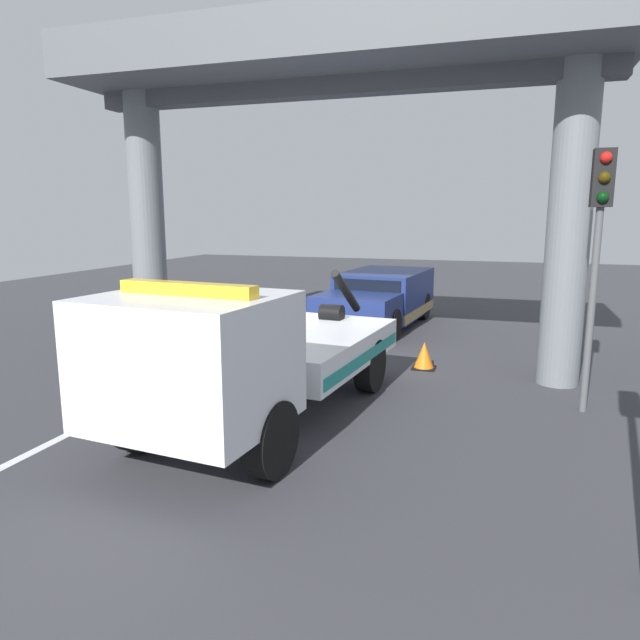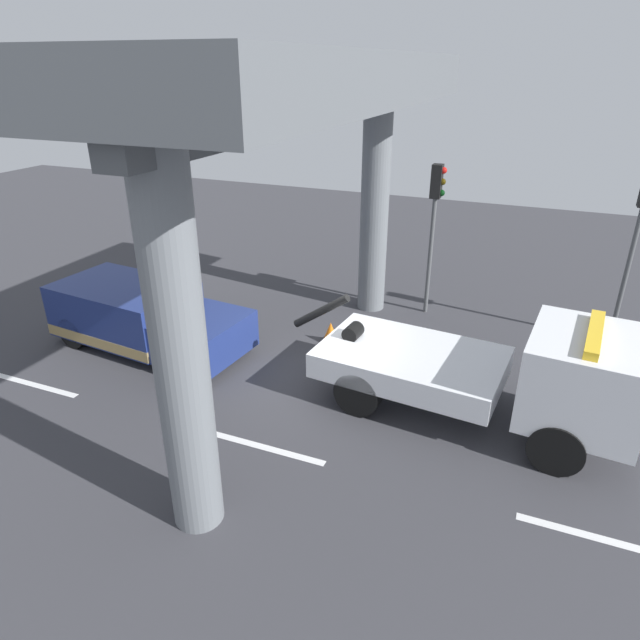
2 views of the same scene
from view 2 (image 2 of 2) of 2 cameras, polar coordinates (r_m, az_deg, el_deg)
ground_plane at (r=12.98m, az=-0.47°, el=-6.52°), size 60.00×40.00×0.10m
lane_stripe_west at (r=14.45m, az=-27.61°, el=-5.93°), size 2.60×0.16×0.01m
lane_stripe_mid at (r=11.00m, az=-5.95°, el=-12.95°), size 2.60×0.16×0.01m
lane_stripe_east at (r=10.27m, az=27.30°, el=-19.56°), size 2.60×0.16×0.01m
tow_truck_white at (r=11.53m, az=18.61°, el=-5.16°), size 7.34×2.95×2.46m
towed_van_green at (r=14.95m, az=-17.90°, el=0.25°), size 5.38×2.66×1.58m
overpass_structure at (r=11.13m, az=-1.21°, el=20.67°), size 3.60×11.25×6.95m
traffic_light_near at (r=15.77m, az=11.84°, el=11.32°), size 0.39×0.32×4.30m
traffic_light_far at (r=15.65m, az=30.28°, el=8.89°), size 0.39×0.32×4.51m
traffic_cone_orange at (r=14.55m, az=1.11°, el=-1.35°), size 0.49×0.49×0.58m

